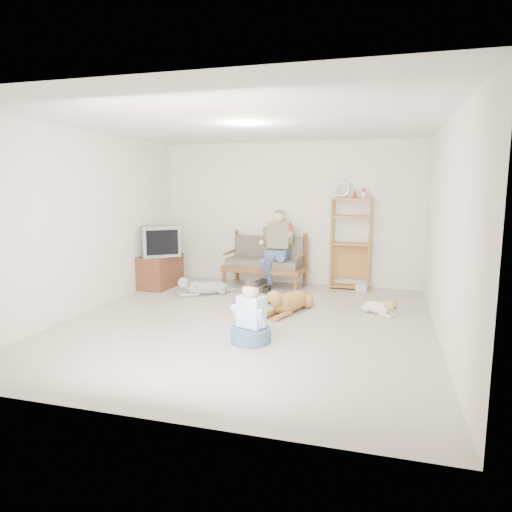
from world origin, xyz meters
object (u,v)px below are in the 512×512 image
(golden_retriever, at_px, (288,301))
(etagere, at_px, (350,243))
(tv_stand, at_px, (160,271))
(loveseat, at_px, (265,260))

(golden_retriever, bearing_deg, etagere, 86.62)
(etagere, xyz_separation_m, tv_stand, (-3.42, -0.83, -0.56))
(loveseat, height_order, tv_stand, loveseat)
(loveseat, bearing_deg, etagere, 12.51)
(golden_retriever, bearing_deg, tv_stand, 177.37)
(etagere, relative_size, tv_stand, 2.12)
(tv_stand, distance_m, golden_retriever, 2.86)
(etagere, distance_m, tv_stand, 3.57)
(loveseat, height_order, etagere, etagere)
(loveseat, bearing_deg, tv_stand, -155.80)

